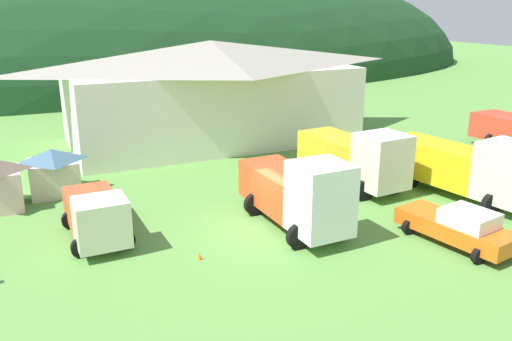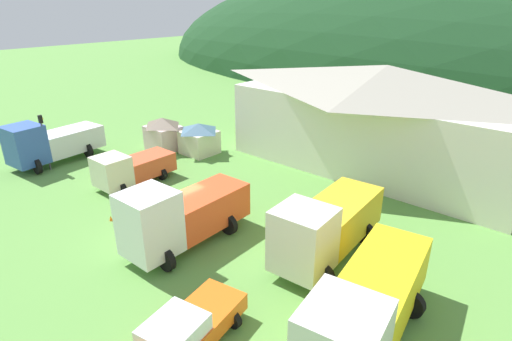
% 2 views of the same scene
% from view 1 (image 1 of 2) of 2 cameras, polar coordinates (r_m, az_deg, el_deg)
% --- Properties ---
extents(ground_plane, '(200.00, 200.00, 0.00)m').
position_cam_1_polar(ground_plane, '(23.94, -0.15, -6.30)').
color(ground_plane, '#5B9342').
extents(forested_hill_backdrop, '(132.86, 60.00, 36.87)m').
position_cam_1_polar(forested_hill_backdrop, '(82.65, -18.61, 9.96)').
color(forested_hill_backdrop, '#193D1E').
rests_on(forested_hill_backdrop, ground).
extents(depot_building, '(21.42, 10.50, 7.23)m').
position_cam_1_polar(depot_building, '(38.59, -4.83, 8.64)').
color(depot_building, white).
rests_on(depot_building, ground).
extents(play_shed_cream, '(2.67, 2.58, 2.46)m').
position_cam_1_polar(play_shed_cream, '(29.86, -21.06, -0.02)').
color(play_shed_cream, beige).
rests_on(play_shed_cream, ground).
extents(light_truck_cream, '(2.61, 5.28, 2.31)m').
position_cam_1_polar(light_truck_cream, '(23.40, -16.88, -4.57)').
color(light_truck_cream, beige).
rests_on(light_truck_cream, ground).
extents(heavy_rig_white, '(3.13, 6.86, 3.55)m').
position_cam_1_polar(heavy_rig_white, '(23.35, 4.56, -2.40)').
color(heavy_rig_white, white).
rests_on(heavy_rig_white, ground).
extents(heavy_rig_striped, '(3.47, 7.34, 3.36)m').
position_cam_1_polar(heavy_rig_striped, '(29.43, 10.74, 1.49)').
color(heavy_rig_striped, silver).
rests_on(heavy_rig_striped, ground).
extents(flatbed_truck_yellow, '(3.81, 8.29, 3.41)m').
position_cam_1_polar(flatbed_truck_yellow, '(29.25, 21.63, 0.47)').
color(flatbed_truck_yellow, silver).
rests_on(flatbed_truck_yellow, ground).
extents(service_pickup_orange, '(2.82, 5.23, 1.66)m').
position_cam_1_polar(service_pickup_orange, '(23.67, 20.98, -5.65)').
color(service_pickup_orange, orange).
rests_on(service_pickup_orange, ground).
extents(traffic_cone_near_pickup, '(0.36, 0.36, 0.61)m').
position_cam_1_polar(traffic_cone_near_pickup, '(21.34, -6.11, -9.54)').
color(traffic_cone_near_pickup, orange).
rests_on(traffic_cone_near_pickup, ground).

